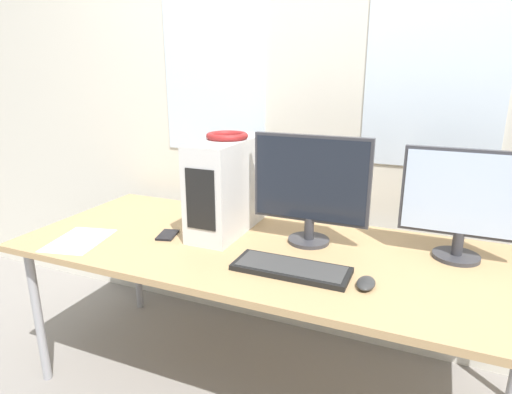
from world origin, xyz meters
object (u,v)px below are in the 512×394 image
object	(u,v)px
keyboard	(291,268)
mouse	(366,283)
cell_phone	(168,235)
monitor_main	(311,185)
headphones	(227,136)
pc_tower	(228,185)
monitor_right_near	(464,201)

from	to	relation	value
keyboard	mouse	size ratio (longest dim) A/B	4.00
mouse	cell_phone	bearing A→B (deg)	171.80
monitor_main	cell_phone	size ratio (longest dim) A/B	3.57
headphones	pc_tower	bearing A→B (deg)	-90.00
headphones	monitor_right_near	size ratio (longest dim) A/B	0.41
headphones	mouse	size ratio (longest dim) A/B	1.72
headphones	mouse	xyz separation A→B (m)	(0.69, -0.32, -0.43)
monitor_right_near	keyboard	distance (m)	0.71
monitor_main	keyboard	bearing A→B (deg)	-86.02
headphones	cell_phone	world-z (taller)	headphones
pc_tower	keyboard	bearing A→B (deg)	-36.76
mouse	pc_tower	bearing A→B (deg)	155.05
keyboard	mouse	world-z (taller)	mouse
headphones	keyboard	distance (m)	0.67
pc_tower	mouse	world-z (taller)	pc_tower
monitor_right_near	cell_phone	distance (m)	1.24
cell_phone	monitor_main	bearing A→B (deg)	1.48
pc_tower	monitor_main	world-z (taller)	monitor_main
pc_tower	mouse	distance (m)	0.79
pc_tower	monitor_right_near	world-z (taller)	monitor_right_near
pc_tower	headphones	xyz separation A→B (m)	(0.00, 0.00, 0.23)
cell_phone	monitor_right_near	bearing A→B (deg)	-3.23
monitor_right_near	cell_phone	size ratio (longest dim) A/B	3.32
cell_phone	mouse	bearing A→B (deg)	-23.24
pc_tower	monitor_main	xyz separation A→B (m)	(0.39, -0.01, 0.04)
monitor_right_near	mouse	xyz separation A→B (m)	(-0.29, -0.38, -0.23)
pc_tower	keyboard	distance (m)	0.55
headphones	mouse	world-z (taller)	headphones
mouse	monitor_main	bearing A→B (deg)	133.69
keyboard	monitor_right_near	bearing A→B (deg)	33.02
monitor_main	monitor_right_near	world-z (taller)	monitor_main
monitor_right_near	keyboard	xyz separation A→B (m)	(-0.57, -0.37, -0.23)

